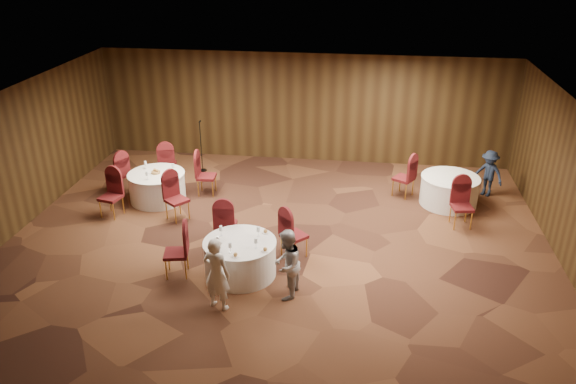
# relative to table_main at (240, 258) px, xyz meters

# --- Properties ---
(ground) EXTENTS (12.00, 12.00, 0.00)m
(ground) POSITION_rel_table_main_xyz_m (0.53, 1.48, -0.38)
(ground) COLOR black
(ground) RESTS_ON ground
(room_shell) EXTENTS (12.00, 12.00, 12.00)m
(room_shell) POSITION_rel_table_main_xyz_m (0.53, 1.48, 1.59)
(room_shell) COLOR silver
(room_shell) RESTS_ON ground
(table_main) EXTENTS (1.46, 1.46, 0.74)m
(table_main) POSITION_rel_table_main_xyz_m (0.00, 0.00, 0.00)
(table_main) COLOR silver
(table_main) RESTS_ON ground
(table_left) EXTENTS (1.44, 1.44, 0.74)m
(table_left) POSITION_rel_table_main_xyz_m (-2.84, 3.10, 0.00)
(table_left) COLOR silver
(table_left) RESTS_ON ground
(table_right) EXTENTS (1.45, 1.45, 0.74)m
(table_right) POSITION_rel_table_main_xyz_m (4.53, 3.88, 0.00)
(table_right) COLOR silver
(table_right) RESTS_ON ground
(chairs_main) EXTENTS (2.91, 1.89, 1.00)m
(chairs_main) POSITION_rel_table_main_xyz_m (-0.28, 0.58, 0.12)
(chairs_main) COLOR #3D0C0D
(chairs_main) RESTS_ON ground
(chairs_left) EXTENTS (2.95, 2.84, 1.00)m
(chairs_left) POSITION_rel_table_main_xyz_m (-2.86, 3.12, 0.12)
(chairs_left) COLOR #3D0C0D
(chairs_left) RESTS_ON ground
(chairs_right) EXTENTS (1.92, 2.17, 1.00)m
(chairs_right) POSITION_rel_table_main_xyz_m (4.04, 3.46, 0.12)
(chairs_right) COLOR #3D0C0D
(chairs_right) RESTS_ON ground
(tabletop_main) EXTENTS (1.10, 1.13, 0.22)m
(tabletop_main) POSITION_rel_table_main_xyz_m (0.13, -0.10, 0.47)
(tabletop_main) COLOR silver
(tabletop_main) RESTS_ON table_main
(tabletop_left) EXTENTS (0.84, 0.73, 0.22)m
(tabletop_left) POSITION_rel_table_main_xyz_m (-2.84, 3.10, 0.45)
(tabletop_left) COLOR silver
(tabletop_left) RESTS_ON table_left
(tabletop_right) EXTENTS (0.08, 0.08, 0.22)m
(tabletop_right) POSITION_rel_table_main_xyz_m (4.73, 3.60, 0.52)
(tabletop_right) COLOR silver
(tabletop_right) RESTS_ON table_right
(mic_stand) EXTENTS (0.24, 0.24, 1.50)m
(mic_stand) POSITION_rel_table_main_xyz_m (-2.24, 5.15, 0.05)
(mic_stand) COLOR black
(mic_stand) RESTS_ON ground
(woman_a) EXTENTS (0.61, 0.49, 1.45)m
(woman_a) POSITION_rel_table_main_xyz_m (-0.17, -1.14, 0.35)
(woman_a) COLOR white
(woman_a) RESTS_ON ground
(woman_b) EXTENTS (0.62, 0.75, 1.39)m
(woman_b) POSITION_rel_table_main_xyz_m (1.03, -0.63, 0.32)
(woman_b) COLOR #A5A6AA
(woman_b) RESTS_ON ground
(man_c) EXTENTS (0.91, 0.86, 1.24)m
(man_c) POSITION_rel_table_main_xyz_m (5.58, 4.55, 0.24)
(man_c) COLOR #161F32
(man_c) RESTS_ON ground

